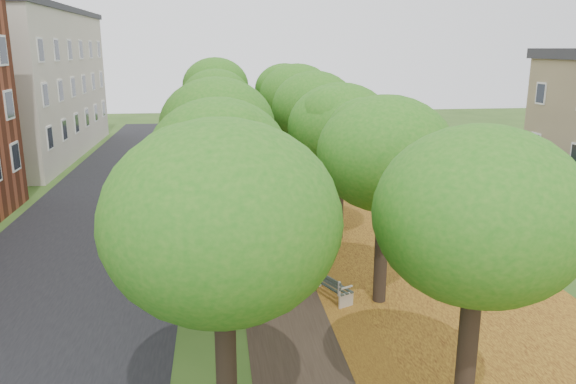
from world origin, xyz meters
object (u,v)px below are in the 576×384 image
object	(u,v)px
car_silver	(553,226)
car_red	(504,202)
car_white	(486,179)
bench	(328,284)
car_grey	(487,192)

from	to	relation	value
car_silver	car_red	world-z (taller)	car_silver
car_silver	car_white	world-z (taller)	car_silver
car_red	car_white	xyz separation A→B (m)	(1.27, 4.41, 0.00)
bench	car_grey	xyz separation A→B (m)	(9.93, 9.55, 0.25)
bench	car_white	bearing A→B (deg)	-66.96
car_silver	car_grey	world-z (taller)	car_silver
bench	car_red	world-z (taller)	car_red
bench	car_silver	size ratio (longest dim) A/B	0.45
bench	car_silver	xyz separation A→B (m)	(9.93, 3.92, 0.26)
car_red	car_silver	bearing A→B (deg)	176.90
car_red	car_grey	world-z (taller)	car_grey
car_silver	car_grey	distance (m)	5.63
car_red	bench	bearing A→B (deg)	125.18
car_silver	car_red	distance (m)	3.91
car_grey	car_white	bearing A→B (deg)	-14.25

